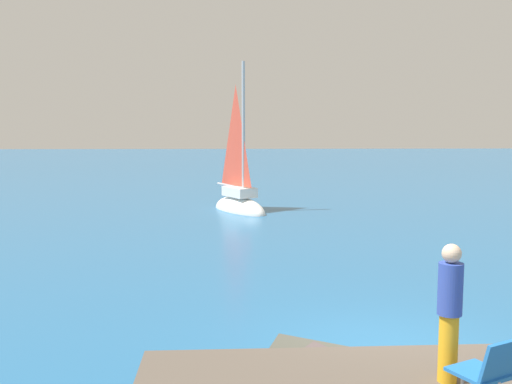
# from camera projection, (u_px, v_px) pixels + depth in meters

# --- Properties ---
(ground_plane) EXTENTS (160.00, 160.00, 0.00)m
(ground_plane) POSITION_uv_depth(u_px,v_px,m) (391.00, 352.00, 9.78)
(ground_plane) COLOR #236093
(sailboat_near) EXTENTS (2.91, 3.78, 6.95)m
(sailboat_near) POSITION_uv_depth(u_px,v_px,m) (239.00, 202.00, 25.55)
(sailboat_near) COLOR white
(sailboat_near) RESTS_ON ground
(person_standing) EXTENTS (0.28, 0.28, 1.62)m
(person_standing) POSITION_uv_depth(u_px,v_px,m) (450.00, 309.00, 6.77)
(person_standing) COLOR gold
(person_standing) RESTS_ON shore_ledge
(beach_chair) EXTENTS (0.70, 0.75, 0.80)m
(beach_chair) POSITION_uv_depth(u_px,v_px,m) (488.00, 369.00, 6.16)
(beach_chair) COLOR blue
(beach_chair) RESTS_ON shore_ledge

